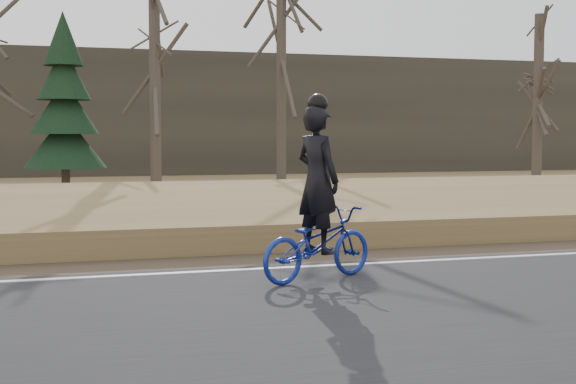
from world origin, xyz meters
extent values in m
plane|color=olive|center=(0.00, 0.00, 0.00)|extent=(120.00, 120.00, 0.00)
cube|color=black|center=(0.00, -2.50, 0.03)|extent=(120.00, 6.00, 0.06)
cube|color=silver|center=(0.00, 0.20, 0.07)|extent=(120.00, 0.12, 0.01)
cube|color=#473A2B|center=(0.00, 1.20, 0.02)|extent=(120.00, 1.60, 0.04)
cube|color=olive|center=(0.00, 4.20, 0.22)|extent=(120.00, 5.00, 0.44)
cube|color=slate|center=(0.00, 8.00, 0.23)|extent=(120.00, 3.00, 0.45)
cube|color=black|center=(0.00, 8.00, 0.52)|extent=(120.00, 2.40, 0.14)
cube|color=brown|center=(0.00, 7.28, 0.67)|extent=(120.00, 0.07, 0.15)
cube|color=brown|center=(0.00, 8.72, 0.67)|extent=(120.00, 0.07, 0.15)
cube|color=#383328|center=(0.00, 30.00, 3.00)|extent=(120.00, 4.00, 6.00)
imported|color=navy|center=(-1.76, -0.81, 0.53)|extent=(1.87, 1.27, 0.93)
imported|color=black|center=(-1.76, -0.81, 1.35)|extent=(0.68, 0.80, 1.87)
sphere|color=black|center=(-1.76, -0.81, 2.30)|extent=(0.26, 0.26, 0.26)
cylinder|color=#483F35|center=(-1.74, 15.20, 3.82)|extent=(0.36, 0.36, 7.64)
cylinder|color=#483F35|center=(3.18, 17.84, 4.78)|extent=(0.36, 0.36, 9.56)
cylinder|color=#483F35|center=(11.56, 14.22, 3.08)|extent=(0.36, 0.36, 6.16)
cylinder|color=#483F35|center=(-4.50, 16.08, 0.59)|extent=(0.28, 0.28, 1.18)
cone|color=black|center=(-4.50, 16.08, 1.74)|extent=(2.60, 2.60, 1.72)
cone|color=black|center=(-4.50, 16.08, 2.82)|extent=(2.15, 2.15, 1.72)
cone|color=black|center=(-4.50, 16.08, 3.90)|extent=(1.70, 1.70, 1.72)
cone|color=black|center=(-4.50, 16.08, 4.98)|extent=(1.25, 1.25, 1.72)
camera|label=1|loc=(-5.04, -10.42, 1.90)|focal=50.00mm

